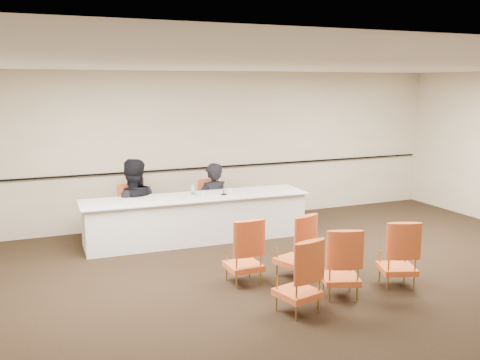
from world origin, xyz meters
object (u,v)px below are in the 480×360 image
at_px(panelist_main, 213,209).
at_px(coffee_cup, 231,192).
at_px(drinking_glass, 204,194).
at_px(panelist_second_chair, 133,212).
at_px(aud_chair_back_right, 398,253).
at_px(panel_table, 197,218).
at_px(aud_chair_front_left, 243,250).
at_px(aud_chair_back_left, 298,275).
at_px(microphone, 224,187).
at_px(panelist_main_chair, 213,205).
at_px(water_bottle, 193,191).
at_px(aud_chair_front_mid, 295,246).
at_px(aud_chair_back_mid, 341,262).
at_px(panelist_second, 133,213).

relative_size(panelist_main, coffee_cup, 14.73).
distance_m(panelist_main, drinking_glass, 0.86).
distance_m(panelist_second_chair, aud_chair_back_right, 4.73).
bearing_deg(aud_chair_back_right, drinking_glass, 139.38).
bearing_deg(panel_table, panelist_main, 49.88).
height_order(coffee_cup, aud_chair_front_left, aud_chair_front_left).
height_order(drinking_glass, coffee_cup, coffee_cup).
height_order(aud_chair_front_left, aud_chair_back_left, same).
distance_m(aud_chair_back_left, aud_chair_back_right, 1.70).
xyz_separation_m(panelist_main, microphone, (-0.03, -0.67, 0.54)).
relative_size(panelist_main_chair, water_bottle, 4.48).
relative_size(aud_chair_front_mid, aud_chair_back_mid, 1.00).
xyz_separation_m(panelist_second, microphone, (1.49, -0.71, 0.49)).
bearing_deg(panelist_main, drinking_glass, 47.45).
relative_size(panel_table, microphone, 13.94).
xyz_separation_m(panelist_second, aud_chair_back_right, (2.87, -3.76, 0.02)).
height_order(panel_table, panelist_second, panelist_second).
distance_m(panel_table, drinking_glass, 0.47).
xyz_separation_m(water_bottle, aud_chair_front_mid, (0.78, -2.32, -0.43)).
distance_m(panelist_main, aud_chair_back_left, 3.97).
bearing_deg(drinking_glass, aud_chair_back_mid, -75.30).
relative_size(water_bottle, drinking_glass, 2.12).
height_order(panel_table, panelist_second_chair, panelist_second_chair).
distance_m(panelist_second, aud_chair_front_mid, 3.40).
relative_size(panelist_second, aud_chair_front_left, 2.08).
bearing_deg(aud_chair_back_mid, water_bottle, 127.20).
bearing_deg(panel_table, microphone, -9.65).
bearing_deg(aud_chair_back_left, panelist_main, 71.87).
bearing_deg(aud_chair_front_mid, aud_chair_back_right, -56.09).
xyz_separation_m(aud_chair_back_left, aud_chair_back_right, (1.69, 0.24, 0.00)).
xyz_separation_m(panelist_main_chair, drinking_glass, (-0.39, -0.63, 0.38)).
relative_size(water_bottle, aud_chair_front_left, 0.22).
bearing_deg(panel_table, panelist_second_chair, 150.27).
bearing_deg(water_bottle, panelist_second_chair, 147.02).
xyz_separation_m(coffee_cup, aud_chair_front_mid, (0.13, -2.17, -0.39)).
bearing_deg(panelist_main_chair, panel_table, -130.12).
bearing_deg(aud_chair_front_mid, drinking_glass, 85.16).
relative_size(panel_table, aud_chair_back_right, 4.21).
bearing_deg(panelist_second, panelist_second_chair, -0.00).
bearing_deg(water_bottle, coffee_cup, -12.98).
xyz_separation_m(panelist_second, water_bottle, (0.94, -0.61, 0.45)).
relative_size(panelist_main_chair, aud_chair_back_right, 1.00).
relative_size(panel_table, aud_chair_front_mid, 4.21).
bearing_deg(drinking_glass, panelist_main, 57.83).
bearing_deg(panelist_main_chair, drinking_glass, -120.38).
bearing_deg(panelist_second_chair, water_bottle, -31.19).
relative_size(microphone, drinking_glass, 2.87).
bearing_deg(panelist_second_chair, panel_table, -29.73).
xyz_separation_m(drinking_glass, coffee_cup, (0.48, -0.09, 0.01)).
distance_m(panelist_main, panelist_main_chair, 0.07).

